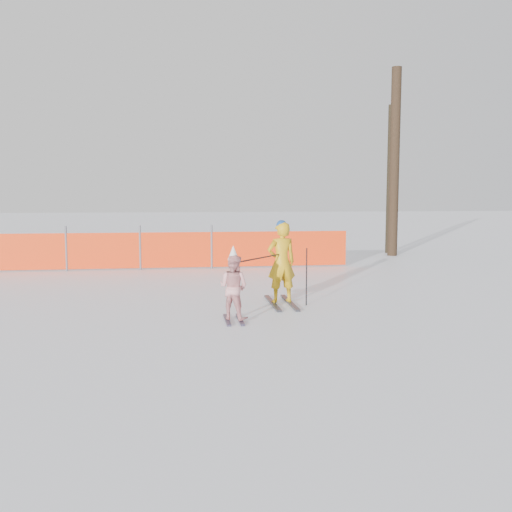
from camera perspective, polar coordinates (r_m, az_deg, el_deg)
The scene contains 6 objects.
ground at distance 9.95m, azimuth 0.39°, elevation -6.04°, with size 120.00×120.00×0.00m, color white.
adult at distance 10.95m, azimuth 2.55°, elevation -0.67°, with size 0.62×1.57×1.62m.
child at distance 9.51m, azimuth -2.27°, elevation -3.06°, with size 0.66×0.85×1.27m.
ski_poles at distance 10.47m, azimuth 2.43°, elevation -1.05°, with size 1.45×1.17×1.10m.
safety_fence at distance 16.56m, azimuth -18.81°, elevation 0.46°, with size 15.97×0.06×1.25m.
tree_trunks at distance 20.50m, azimuth 13.56°, elevation 8.61°, with size 0.48×1.19×6.37m.
Camera 1 is at (-1.36, -9.63, 2.10)m, focal length 40.00 mm.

